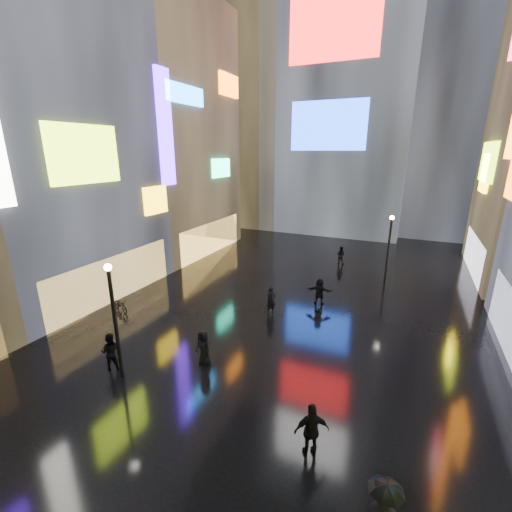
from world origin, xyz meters
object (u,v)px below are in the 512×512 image
Objects in this scene: lamp_near at (114,315)px; lamp_far at (389,247)px; bicycle at (121,305)px; pedestrian_3 at (312,430)px.

lamp_near is 18.55m from lamp_far.
lamp_far is 3.17× the size of bicycle.
pedestrian_3 is at bearing -92.04° from bicycle.
bicycle is (-4.87, 4.78, -2.51)m from lamp_near.
bicycle is at bearing 135.50° from lamp_near.
lamp_near is 7.27m from bicycle.
lamp_far is 2.71× the size of pedestrian_3.
lamp_far is at bearing -123.89° from pedestrian_3.
lamp_near is 3.17× the size of bicycle.
lamp_far is 16.57m from pedestrian_3.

